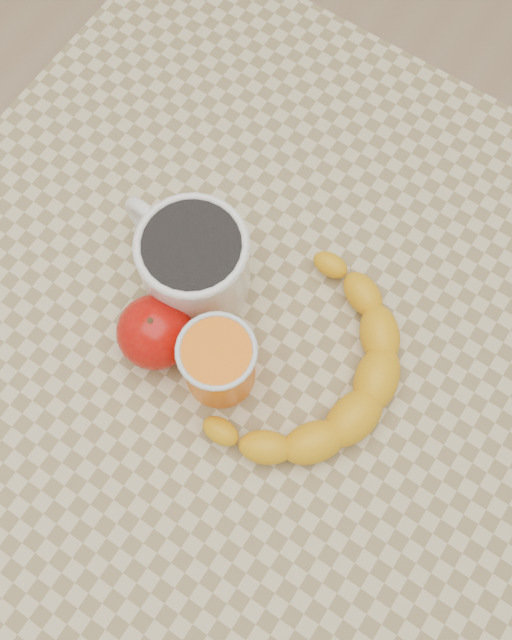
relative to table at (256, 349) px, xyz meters
The scene contains 6 objects.
ground 0.66m from the table, ahead, with size 3.00×3.00×0.00m, color tan.
table is the anchor object (origin of this frame).
coffee_mug 0.16m from the table, behind, with size 0.17×0.13×0.10m.
orange_juice_glass 0.15m from the table, 90.77° to the right, with size 0.08×0.08×0.09m.
apple 0.16m from the table, 135.98° to the right, with size 0.09×0.09×0.07m.
banana 0.13m from the table, 11.36° to the right, with size 0.24×0.31×0.05m, color gold, non-canonical shape.
Camera 1 is at (0.13, -0.20, 1.47)m, focal length 40.00 mm.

